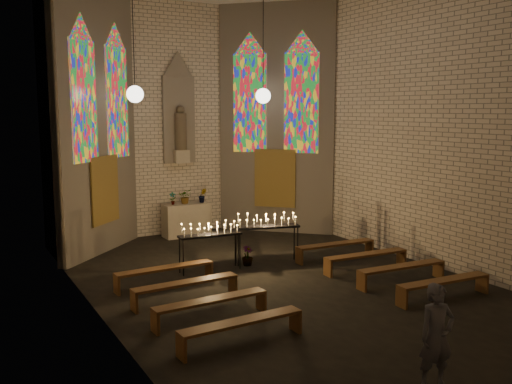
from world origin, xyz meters
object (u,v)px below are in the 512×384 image
(altar, at_px, (186,220))
(votive_stand_right, at_px, (267,223))
(aisle_flower_pot, at_px, (247,256))
(visitor, at_px, (436,336))
(votive_stand_left, at_px, (210,231))

(altar, xyz_separation_m, votive_stand_right, (0.58, -3.85, 0.52))
(altar, relative_size, aisle_flower_pot, 2.90)
(visitor, bearing_deg, votive_stand_left, 104.17)
(visitor, bearing_deg, votive_stand_right, 91.24)
(votive_stand_left, height_order, votive_stand_right, votive_stand_right)
(votive_stand_right, relative_size, visitor, 1.13)
(altar, distance_m, aisle_flower_pot, 3.83)
(altar, height_order, votive_stand_left, votive_stand_left)
(votive_stand_right, bearing_deg, aisle_flower_pot, -166.77)
(altar, xyz_separation_m, visitor, (-0.63, -10.56, 0.24))
(aisle_flower_pot, height_order, votive_stand_left, votive_stand_left)
(votive_stand_left, bearing_deg, votive_stand_right, 2.34)
(altar, distance_m, votive_stand_right, 3.93)
(aisle_flower_pot, distance_m, visitor, 6.79)
(votive_stand_left, distance_m, votive_stand_right, 1.53)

